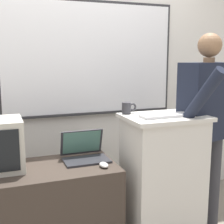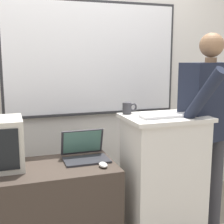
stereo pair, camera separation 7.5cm
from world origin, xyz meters
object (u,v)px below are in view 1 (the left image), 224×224
at_px(wireless_keyboard, 169,115).
at_px(computer_mouse_by_keyboard, 197,112).
at_px(laptop, 84,151).
at_px(person_presenter, 206,120).
at_px(side_desk, 44,214).
at_px(computer_mouse_by_laptop, 104,165).
at_px(lectern_podium, 163,180).
at_px(coffee_mug, 127,108).

relative_size(wireless_keyboard, computer_mouse_by_keyboard, 4.47).
bearing_deg(laptop, person_presenter, -10.40).
xyz_separation_m(side_desk, wireless_keyboard, (0.93, -0.17, 0.71)).
bearing_deg(wireless_keyboard, person_presenter, 11.02).
bearing_deg(computer_mouse_by_laptop, laptop, 109.82).
bearing_deg(wireless_keyboard, computer_mouse_by_laptop, 176.40).
distance_m(lectern_podium, person_presenter, 0.61).
relative_size(lectern_podium, coffee_mug, 8.83).
distance_m(person_presenter, coffee_mug, 0.67).
height_order(laptop, coffee_mug, coffee_mug).
relative_size(computer_mouse_by_laptop, coffee_mug, 0.83).
bearing_deg(wireless_keyboard, lectern_podium, 94.54).
height_order(laptop, wireless_keyboard, wireless_keyboard).
height_order(side_desk, laptop, laptop).
height_order(lectern_podium, wireless_keyboard, wireless_keyboard).
height_order(person_presenter, laptop, person_presenter).
xyz_separation_m(computer_mouse_by_laptop, coffee_mug, (0.26, 0.19, 0.37)).
bearing_deg(coffee_mug, computer_mouse_by_keyboard, -22.64).
bearing_deg(computer_mouse_by_keyboard, computer_mouse_by_laptop, 178.45).
height_order(wireless_keyboard, coffee_mug, coffee_mug).
height_order(person_presenter, computer_mouse_by_keyboard, person_presenter).
relative_size(laptop, wireless_keyboard, 0.77).
bearing_deg(coffee_mug, person_presenter, -12.43).
distance_m(wireless_keyboard, computer_mouse_by_laptop, 0.61).
xyz_separation_m(lectern_podium, side_desk, (-0.93, 0.11, -0.17)).
distance_m(lectern_podium, computer_mouse_by_laptop, 0.54).
distance_m(person_presenter, computer_mouse_by_keyboard, 0.18).
xyz_separation_m(laptop, computer_mouse_by_laptop, (0.08, -0.23, -0.04)).
height_order(laptop, computer_mouse_by_laptop, laptop).
distance_m(side_desk, person_presenter, 1.48).
bearing_deg(laptop, computer_mouse_by_keyboard, -16.38).
height_order(lectern_podium, person_presenter, person_presenter).
xyz_separation_m(laptop, wireless_keyboard, (0.59, -0.26, 0.29)).
relative_size(person_presenter, laptop, 4.92).
bearing_deg(wireless_keyboard, coffee_mug, 137.94).
xyz_separation_m(wireless_keyboard, coffee_mug, (-0.25, 0.22, 0.04)).
distance_m(person_presenter, computer_mouse_by_laptop, 0.95).
distance_m(computer_mouse_by_laptop, computer_mouse_by_keyboard, 0.84).
bearing_deg(side_desk, computer_mouse_by_laptop, -18.30).
distance_m(laptop, computer_mouse_by_keyboard, 0.93).
bearing_deg(lectern_podium, computer_mouse_by_keyboard, -9.94).
relative_size(side_desk, computer_mouse_by_laptop, 10.79).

